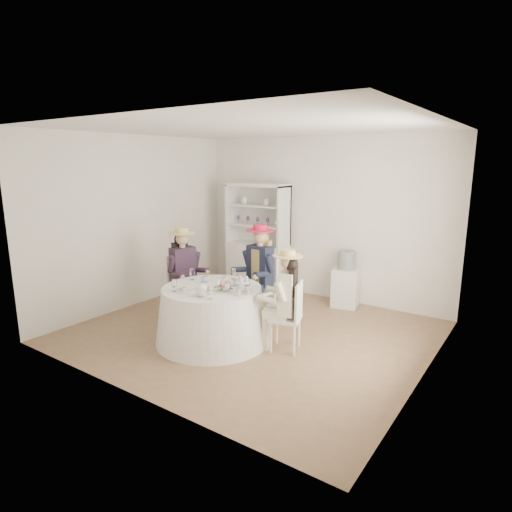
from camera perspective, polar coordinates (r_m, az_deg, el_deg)
The scene contains 23 objects.
ground at distance 5.97m, azimuth -0.56°, elevation -10.06°, with size 4.50×4.50×0.00m, color brown.
ceiling at distance 5.53m, azimuth -0.62°, elevation 16.75°, with size 4.50×4.50×0.00m, color white.
wall_back at distance 7.30m, azimuth 8.56°, elevation 4.95°, with size 4.50×4.50×0.00m, color white.
wall_front at distance 4.16m, azimuth -16.74°, elevation -1.10°, with size 4.50×4.50×0.00m, color white.
wall_left at distance 7.12m, azimuth -15.58°, elevation 4.45°, with size 4.50×4.50×0.00m, color white.
wall_right at distance 4.69m, azimuth 22.47°, elevation -0.02°, with size 4.50×4.50×0.00m, color white.
tea_table at distance 5.59m, azimuth -5.84°, elevation -7.77°, with size 1.46×1.46×0.72m.
hutch at distance 7.70m, azimuth 0.28°, elevation 0.44°, with size 1.24×0.69×1.92m.
side_table at distance 7.04m, azimuth 11.85°, elevation -4.12°, with size 0.40×0.40×0.62m, color silver.
hatbox at distance 6.93m, azimuth 12.02°, elevation -0.53°, with size 0.29×0.29×0.29m, color black.
guest_left at distance 6.31m, azimuth -9.59°, elevation -1.61°, with size 0.55×0.52×1.37m.
guest_mid at distance 6.14m, azimuth 0.41°, elevation -1.52°, with size 0.52×0.54×1.42m.
guest_right at distance 5.21m, azimuth 3.94°, elevation -5.13°, with size 0.52×0.48×1.27m.
spare_chair at distance 7.19m, azimuth -0.90°, elevation -2.08°, with size 0.38×0.38×0.90m.
teacup_a at distance 5.70m, azimuth -6.86°, elevation -3.16°, with size 0.09×0.09×0.07m, color white.
teacup_b at distance 5.70m, azimuth -4.32°, elevation -3.11°, with size 0.07×0.07×0.07m, color white.
teacup_c at distance 5.51m, azimuth -2.68°, elevation -3.66°, with size 0.09×0.09×0.07m, color white.
flower_bowl at distance 5.33m, azimuth -4.19°, elevation -4.33°, with size 0.19×0.19×0.05m, color white.
flower_arrangement at distance 5.30m, azimuth -4.24°, elevation -3.74°, with size 0.18×0.18×0.07m.
table_teapot at distance 5.12m, azimuth -7.19°, elevation -4.58°, with size 0.22×0.16×0.17m.
sandwich_plate at distance 5.37m, azimuth -9.41°, elevation -4.46°, with size 0.24×0.24×0.05m.
cupcake_stand at distance 5.16m, azimuth -1.79°, elevation -4.24°, with size 0.23×0.23×0.21m.
stemware_set at distance 5.45m, azimuth -5.94°, elevation -3.43°, with size 0.97×0.94×0.15m.
Camera 1 is at (3.19, -4.50, 2.29)m, focal length 30.00 mm.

